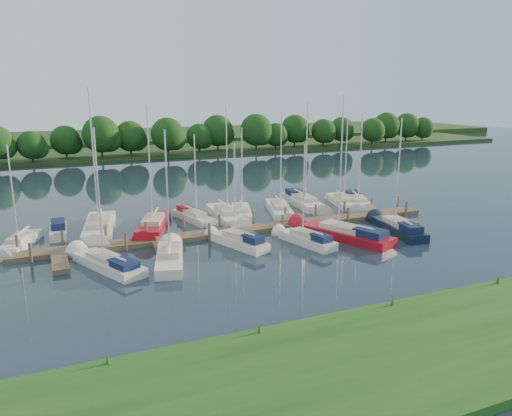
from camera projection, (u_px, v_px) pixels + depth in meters
name	position (u px, v px, depth m)	size (l,w,h in m)	color
ground	(279.00, 258.00, 39.42)	(260.00, 260.00, 0.00)	#1B2736
near_bank	(419.00, 351.00, 25.08)	(90.00, 10.00, 0.50)	#1B4C15
dock	(245.00, 232.00, 45.89)	(40.00, 6.00, 0.40)	brown
mooring_pilings	(240.00, 225.00, 46.80)	(38.24, 2.84, 2.00)	#473D33
far_shore	(125.00, 150.00, 106.29)	(180.00, 30.00, 0.60)	#1E3B16
distant_hill	(110.00, 138.00, 128.52)	(220.00, 40.00, 1.40)	#314B20
treeline	(126.00, 137.00, 93.45)	(144.41, 9.48, 8.27)	#38281C
sailboat_n_0	(20.00, 244.00, 42.11)	(3.56, 7.03, 9.11)	silver
motorboat	(59.00, 231.00, 45.89)	(1.70, 5.21, 1.53)	silver
sailboat_n_2	(99.00, 230.00, 46.41)	(4.16, 11.02, 13.75)	silver
sailboat_n_3	(153.00, 227.00, 47.38)	(5.04, 9.50, 12.18)	#A40F1B
sailboat_n_4	(195.00, 218.00, 50.46)	(3.01, 7.14, 9.14)	silver
sailboat_n_5	(227.00, 217.00, 51.02)	(2.73, 9.42, 11.98)	silver
sailboat_n_6	(242.00, 213.00, 52.56)	(3.65, 7.56, 9.55)	silver
sailboat_n_7	(280.00, 211.00, 53.51)	(4.10, 8.84, 11.22)	silver
sailboat_n_8	(304.00, 203.00, 56.99)	(2.98, 9.62, 12.16)	silver
sailboat_n_9	(343.00, 203.00, 57.25)	(3.51, 8.12, 10.30)	silver
sailboat_n_10	(357.00, 202.00, 57.60)	(4.44, 8.62, 10.88)	silver
sailboat_s_0	(106.00, 264.00, 37.34)	(4.85, 8.36, 10.75)	silver
sailboat_s_1	(170.00, 259.00, 38.46)	(3.69, 8.25, 10.65)	silver
sailboat_s_2	(238.00, 242.00, 42.41)	(3.52, 6.92, 9.17)	silver
sailboat_s_3	(306.00, 240.00, 43.02)	(2.95, 6.91, 8.98)	silver
sailboat_s_4	(343.00, 234.00, 44.67)	(5.59, 10.17, 13.06)	#A40F1B
sailboat_s_5	(397.00, 229.00, 46.55)	(3.21, 8.60, 10.96)	black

